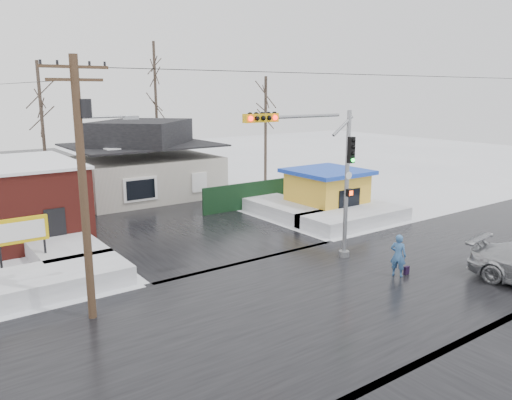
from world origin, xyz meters
TOP-DOWN VIEW (x-y plane):
  - ground at (0.00, 0.00)m, footprint 120.00×120.00m
  - road_ns at (0.00, 0.00)m, footprint 10.00×120.00m
  - road_ew at (0.00, 0.00)m, footprint 120.00×10.00m
  - snowbank_nw at (-9.00, 7.00)m, footprint 7.00×3.00m
  - snowbank_ne at (9.00, 7.00)m, footprint 7.00×3.00m
  - snowbank_nside_w at (-7.00, 12.00)m, footprint 3.00×8.00m
  - snowbank_nside_e at (7.00, 12.00)m, footprint 3.00×8.00m
  - traffic_signal at (2.43, 2.97)m, footprint 6.05×0.68m
  - utility_pole at (-7.93, 3.50)m, footprint 3.15×0.44m
  - marquee_sign at (-9.00, 9.49)m, footprint 2.20×0.21m
  - house at (2.00, 22.00)m, footprint 10.40×8.40m
  - kiosk at (9.50, 9.99)m, footprint 4.60×4.60m
  - fence at (6.50, 14.00)m, footprint 8.00×0.12m
  - tree_far_left at (-4.00, 26.00)m, footprint 3.00×3.00m
  - tree_far_mid at (6.00, 28.00)m, footprint 3.00×3.00m
  - tree_far_right at (12.00, 20.00)m, footprint 3.00×3.00m
  - pedestrian at (4.00, -0.18)m, footprint 0.69×0.80m
  - shopping_bag at (4.50, -0.28)m, footprint 0.29×0.13m

SIDE VIEW (x-z plane):
  - ground at x=0.00m, z-range 0.00..0.00m
  - road_ns at x=0.00m, z-range 0.00..0.02m
  - road_ew at x=0.00m, z-range 0.00..0.02m
  - shopping_bag at x=4.50m, z-range 0.00..0.35m
  - snowbank_nw at x=-9.00m, z-range 0.00..0.80m
  - snowbank_ne at x=9.00m, z-range 0.00..0.80m
  - snowbank_nside_w at x=-7.00m, z-range 0.00..0.80m
  - snowbank_nside_e at x=7.00m, z-range 0.00..0.80m
  - fence at x=6.50m, z-range 0.00..1.80m
  - pedestrian at x=4.00m, z-range 0.00..1.86m
  - kiosk at x=9.50m, z-range 0.03..2.90m
  - marquee_sign at x=-9.00m, z-range 0.65..3.20m
  - house at x=2.00m, z-range -0.26..5.50m
  - traffic_signal at x=2.43m, z-range 1.04..8.04m
  - utility_pole at x=-7.93m, z-range 0.61..9.61m
  - tree_far_right at x=12.00m, z-range 2.66..11.66m
  - tree_far_left at x=-4.00m, z-range 2.95..12.95m
  - tree_far_mid at x=6.00m, z-range 3.54..15.54m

